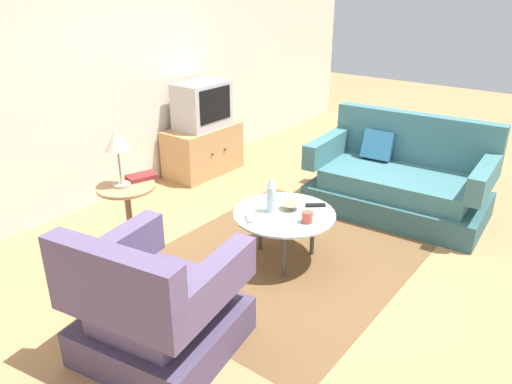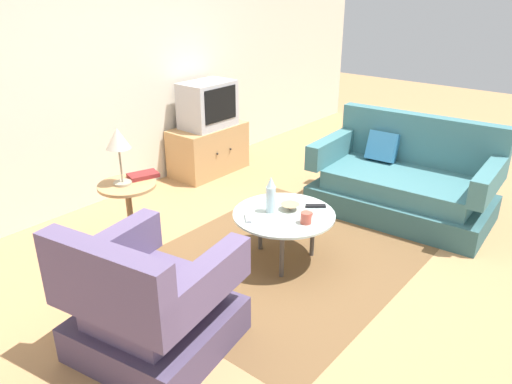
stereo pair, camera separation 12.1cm
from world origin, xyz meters
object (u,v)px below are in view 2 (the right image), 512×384
tv_remote_silver (248,218)px  tv_stand (209,149)px  television (208,105)px  vase (271,195)px  mug (306,218)px  armchair (150,307)px  couch (404,184)px  coffee_table (284,217)px  side_table (129,204)px  table_lamp (118,142)px  book (143,175)px  bowl (290,207)px  tv_remote_dark (316,206)px

tv_remote_silver → tv_stand: bearing=7.1°
television → vase: 2.10m
television → mug: size_ratio=4.61×
armchair → couch: 2.87m
coffee_table → side_table: bearing=123.0°
couch → television: television is taller
couch → table_lamp: size_ratio=3.65×
vase → tv_remote_silver: (-0.22, 0.05, -0.13)m
table_lamp → tv_remote_silver: bearing=-63.9°
table_lamp → book: table_lamp is taller
bowl → couch: bearing=-14.7°
side_table → mug: 1.45m
tv_remote_silver → book: bearing=59.8°
tv_remote_dark → book: book is taller
coffee_table → tv_stand: 2.16m
book → table_lamp: bearing=-163.4°
armchair → tv_remote_dark: 1.64m
table_lamp → mug: (0.69, -1.31, -0.50)m
side_table → table_lamp: 0.53m
mug → bowl: bearing=64.1°
side_table → television: 1.96m
armchair → bowl: (1.46, 0.02, 0.13)m
bowl → coffee_table: bearing=-177.8°
coffee_table → tv_remote_dark: (0.26, -0.13, 0.04)m
armchair → mug: 1.37m
armchair → mug: bearing=71.2°
television → coffee_table: bearing=-119.6°
coffee_table → mug: (-0.03, -0.23, 0.08)m
couch → book: couch is taller
couch → tv_stand: (-0.41, 2.24, -0.02)m
tv_stand → vase: bearing=-121.7°
vase → bowl: size_ratio=1.91×
vase → book: bearing=115.6°
armchair → book: bearing=131.9°
bowl → tv_remote_silver: size_ratio=1.14×
couch → book: 2.48m
bowl → book: 1.24m
armchair → coffee_table: armchair is taller
armchair → tv_remote_silver: (1.12, 0.17, 0.12)m
armchair → coffee_table: bearing=80.8°
couch → bowl: couch is taller
table_lamp → bowl: (0.80, -1.08, -0.52)m
coffee_table → television: 2.19m
tv_stand → book: book is taller
armchair → table_lamp: bearing=139.1°
book → side_table: bearing=-156.9°
armchair → tv_remote_silver: armchair is taller
table_lamp → mug: 1.57m
coffee_table → table_lamp: table_lamp is taller
television → tv_remote_silver: (-1.32, -1.71, -0.39)m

